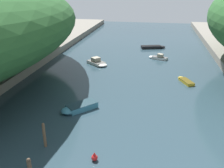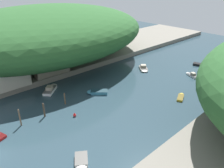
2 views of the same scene
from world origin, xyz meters
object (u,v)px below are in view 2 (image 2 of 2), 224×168
object	(u,v)px
boat_white_cruiser	(192,75)
boat_far_upstream	(81,162)
boathouse_shed	(47,62)
boat_small_dinghy	(204,65)
boat_navy_launch	(97,92)
boat_near_quay	(181,97)
boat_far_right_bank	(144,68)
channel_buoy_near	(75,115)
boat_moored_right	(51,89)
person_on_quay	(47,73)

from	to	relation	value
boat_white_cruiser	boat_far_upstream	distance (m)	37.26
boathouse_shed	boat_far_upstream	size ratio (longest dim) A/B	2.58
boat_white_cruiser	boat_small_dinghy	distance (m)	8.57
boat_small_dinghy	boat_white_cruiser	bearing A→B (deg)	-9.15
boat_navy_launch	boat_near_quay	bearing A→B (deg)	-95.63
boat_navy_launch	boat_far_right_bank	distance (m)	17.61
boat_small_dinghy	channel_buoy_near	size ratio (longest dim) A/B	7.10
boat_moored_right	channel_buoy_near	xyz separation A→B (m)	(11.83, -1.77, -0.10)
boat_far_upstream	channel_buoy_near	bearing A→B (deg)	-84.77
boathouse_shed	boat_small_dinghy	distance (m)	41.87
boathouse_shed	boat_moored_right	xyz separation A→B (m)	(7.33, -3.34, -3.39)
channel_buoy_near	person_on_quay	world-z (taller)	person_on_quay
boathouse_shed	boat_far_right_bank	distance (m)	24.76
boat_small_dinghy	person_on_quay	world-z (taller)	person_on_quay
boat_far_right_bank	boat_white_cruiser	bearing A→B (deg)	158.17
boat_navy_launch	boat_near_quay	size ratio (longest dim) A/B	1.17
boat_far_upstream	boat_moored_right	bearing A→B (deg)	-74.09
boat_far_right_bank	person_on_quay	size ratio (longest dim) A/B	2.68
boat_near_quay	boat_white_cruiser	bearing A→B (deg)	85.38
boat_small_dinghy	boat_moored_right	world-z (taller)	boat_moored_right
boat_moored_right	boat_far_right_bank	size ratio (longest dim) A/B	1.11
boat_moored_right	boat_navy_launch	bearing A→B (deg)	-2.41
boathouse_shed	boat_moored_right	size ratio (longest dim) A/B	1.79
boat_far_upstream	person_on_quay	bearing A→B (deg)	-74.59
boat_white_cruiser	boat_navy_launch	xyz separation A→B (m)	(-8.88, -23.20, 0.03)
boat_navy_launch	boat_far_right_bank	xyz separation A→B (m)	(-1.87, 17.51, 0.02)
channel_buoy_near	person_on_quay	xyz separation A→B (m)	(-16.12, 3.46, 1.96)
boat_moored_right	channel_buoy_near	world-z (taller)	boat_moored_right
boat_white_cruiser	person_on_quay	size ratio (longest dim) A/B	2.29
boathouse_shed	boat_small_dinghy	xyz separation A→B (m)	(22.95, 34.85, -3.50)
boathouse_shed	boat_near_quay	bearing A→B (deg)	27.57
boat_near_quay	boat_far_right_bank	distance (m)	16.05
boat_far_upstream	channel_buoy_near	distance (m)	11.21
boat_navy_launch	person_on_quay	world-z (taller)	person_on_quay
boat_small_dinghy	boat_far_upstream	size ratio (longest dim) A/B	1.65
boat_navy_launch	boat_small_dinghy	distance (m)	32.67
boat_moored_right	person_on_quay	bearing A→B (deg)	116.25
boat_far_right_bank	person_on_quay	world-z (taller)	person_on_quay
boat_far_upstream	channel_buoy_near	xyz separation A→B (m)	(-9.79, 5.47, -0.03)
boat_far_upstream	boat_navy_launch	bearing A→B (deg)	-100.30
boathouse_shed	channel_buoy_near	xyz separation A→B (m)	(19.16, -5.11, -3.49)
boat_navy_launch	boat_small_dinghy	xyz separation A→B (m)	(7.85, 31.71, -0.05)
channel_buoy_near	boathouse_shed	bearing A→B (deg)	165.07
boat_far_right_bank	channel_buoy_near	bearing A→B (deg)	53.24
boat_far_right_bank	channel_buoy_near	xyz separation A→B (m)	(5.94, -25.76, -0.06)
person_on_quay	boat_white_cruiser	bearing A→B (deg)	-33.96
boat_navy_launch	boat_small_dinghy	world-z (taller)	boat_navy_launch
boat_white_cruiser	boat_navy_launch	world-z (taller)	boat_white_cruiser
boat_white_cruiser	boat_navy_launch	distance (m)	24.84
boat_near_quay	boat_far_right_bank	size ratio (longest dim) A/B	0.82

